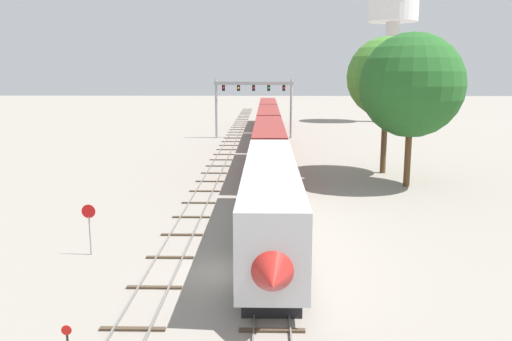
# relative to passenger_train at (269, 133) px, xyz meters

# --- Properties ---
(ground_plane) EXTENTS (400.00, 400.00, 0.00)m
(ground_plane) POSITION_rel_passenger_train_xyz_m (-2.00, -39.05, -2.60)
(ground_plane) COLOR gray
(track_main) EXTENTS (2.60, 200.00, 0.16)m
(track_main) POSITION_rel_passenger_train_xyz_m (0.00, 20.95, -2.54)
(track_main) COLOR slate
(track_main) RESTS_ON ground
(track_near) EXTENTS (2.60, 160.00, 0.16)m
(track_near) POSITION_rel_passenger_train_xyz_m (-5.50, 0.95, -2.54)
(track_near) COLOR slate
(track_near) RESTS_ON ground
(passenger_train) EXTENTS (3.04, 90.72, 4.80)m
(passenger_train) POSITION_rel_passenger_train_xyz_m (0.00, 0.00, 0.00)
(passenger_train) COLOR silver
(passenger_train) RESTS_ON ground
(signal_gantry) EXTENTS (12.10, 0.49, 8.95)m
(signal_gantry) POSITION_rel_passenger_train_xyz_m (-2.25, 15.67, 3.93)
(signal_gantry) COLOR #999BA0
(signal_gantry) RESTS_ON ground
(water_tower) EXTENTS (9.93, 9.93, 25.19)m
(water_tower) POSITION_rel_passenger_train_xyz_m (24.82, 43.20, 17.31)
(water_tower) COLOR beige
(water_tower) RESTS_ON ground
(stop_sign) EXTENTS (0.76, 0.08, 2.88)m
(stop_sign) POSITION_rel_passenger_train_xyz_m (-10.00, -36.57, -0.73)
(stop_sign) COLOR gray
(stop_sign) RESTS_ON ground
(trackside_tree_left) EXTENTS (7.85, 7.85, 13.45)m
(trackside_tree_left) POSITION_rel_passenger_train_xyz_m (11.50, -12.28, 6.90)
(trackside_tree_left) COLOR brown
(trackside_tree_left) RESTS_ON ground
(trackside_tree_mid) EXTENTS (8.98, 8.98, 13.39)m
(trackside_tree_mid) POSITION_rel_passenger_train_xyz_m (12.23, -18.54, 6.28)
(trackside_tree_mid) COLOR brown
(trackside_tree_mid) RESTS_ON ground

